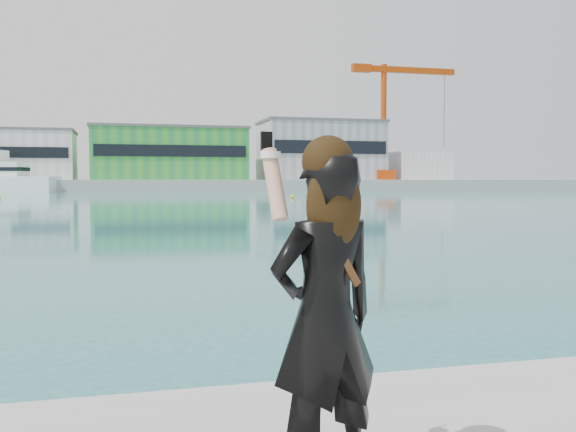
# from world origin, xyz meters

# --- Properties ---
(far_quay) EXTENTS (320.00, 40.00, 2.00)m
(far_quay) POSITION_xyz_m (0.00, 130.00, 1.00)
(far_quay) COLOR #9E9E99
(far_quay) RESTS_ON ground
(warehouse_white) EXTENTS (24.48, 15.35, 9.50)m
(warehouse_white) POSITION_xyz_m (-22.00, 127.98, 6.76)
(warehouse_white) COLOR silver
(warehouse_white) RESTS_ON far_quay
(warehouse_green) EXTENTS (30.60, 16.36, 10.50)m
(warehouse_green) POSITION_xyz_m (8.00, 127.98, 7.26)
(warehouse_green) COLOR #22883F
(warehouse_green) RESTS_ON far_quay
(warehouse_grey_right) EXTENTS (25.50, 15.35, 12.50)m
(warehouse_grey_right) POSITION_xyz_m (40.00, 127.98, 8.26)
(warehouse_grey_right) COLOR gray
(warehouse_grey_right) RESTS_ON far_quay
(ancillary_shed) EXTENTS (12.00, 10.00, 6.00)m
(ancillary_shed) POSITION_xyz_m (62.00, 126.00, 5.00)
(ancillary_shed) COLOR silver
(ancillary_shed) RESTS_ON far_quay
(dock_crane) EXTENTS (23.00, 4.00, 24.00)m
(dock_crane) POSITION_xyz_m (53.20, 122.00, 15.07)
(dock_crane) COLOR #C53F0B
(dock_crane) RESTS_ON far_quay
(flagpole_right) EXTENTS (1.28, 0.16, 8.00)m
(flagpole_right) POSITION_xyz_m (22.09, 121.00, 6.54)
(flagpole_right) COLOR silver
(flagpole_right) RESTS_ON far_quay
(buoy_near) EXTENTS (0.50, 0.50, 0.50)m
(buoy_near) POSITION_xyz_m (17.41, 67.08, 0.00)
(buoy_near) COLOR yellow
(buoy_near) RESTS_ON ground
(woman) EXTENTS (0.67, 0.52, 1.70)m
(woman) POSITION_xyz_m (-0.68, -0.58, 1.66)
(woman) COLOR black
(woman) RESTS_ON near_quay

